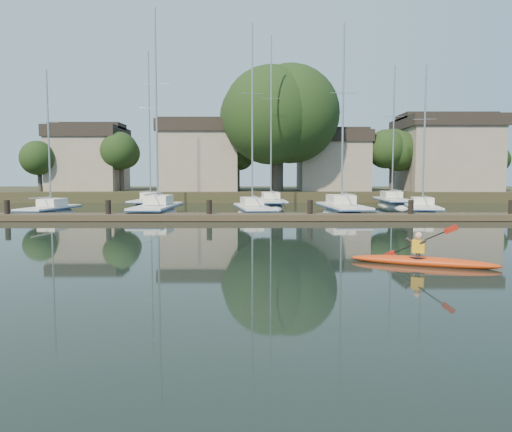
{
  "coord_description": "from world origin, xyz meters",
  "views": [
    {
      "loc": [
        -0.31,
        -15.55,
        2.73
      ],
      "look_at": [
        -0.25,
        2.67,
        1.2
      ],
      "focal_mm": 35.0,
      "sensor_mm": 36.0,
      "label": 1
    }
  ],
  "objects_px": {
    "kayak": "(422,259)",
    "sailboat_6": "(271,208)",
    "sailboat_3": "(342,218)",
    "sailboat_5": "(150,208)",
    "sailboat_0": "(50,218)",
    "sailboat_1": "(157,218)",
    "sailboat_4": "(423,217)",
    "sailboat_2": "(253,217)",
    "sailboat_7": "(392,208)",
    "dock": "(260,217)"
  },
  "relations": [
    {
      "from": "sailboat_6",
      "to": "sailboat_7",
      "type": "distance_m",
      "value": 10.56
    },
    {
      "from": "sailboat_1",
      "to": "sailboat_3",
      "type": "distance_m",
      "value": 12.52
    },
    {
      "from": "sailboat_0",
      "to": "sailboat_3",
      "type": "bearing_deg",
      "value": 8.14
    },
    {
      "from": "sailboat_3",
      "to": "sailboat_5",
      "type": "xyz_separation_m",
      "value": [
        -14.95,
        9.23,
        0.03
      ]
    },
    {
      "from": "kayak",
      "to": "sailboat_5",
      "type": "distance_m",
      "value": 31.34
    },
    {
      "from": "dock",
      "to": "sailboat_0",
      "type": "distance_m",
      "value": 14.58
    },
    {
      "from": "sailboat_1",
      "to": "sailboat_7",
      "type": "height_order",
      "value": "sailboat_1"
    },
    {
      "from": "kayak",
      "to": "sailboat_7",
      "type": "relative_size",
      "value": 0.32
    },
    {
      "from": "sailboat_3",
      "to": "sailboat_5",
      "type": "bearing_deg",
      "value": 144.13
    },
    {
      "from": "kayak",
      "to": "sailboat_0",
      "type": "distance_m",
      "value": 26.43
    },
    {
      "from": "sailboat_1",
      "to": "sailboat_0",
      "type": "bearing_deg",
      "value": -176.9
    },
    {
      "from": "dock",
      "to": "sailboat_2",
      "type": "bearing_deg",
      "value": 95.47
    },
    {
      "from": "sailboat_1",
      "to": "sailboat_3",
      "type": "xyz_separation_m",
      "value": [
        12.52,
        0.11,
        -0.01
      ]
    },
    {
      "from": "kayak",
      "to": "sailboat_7",
      "type": "height_order",
      "value": "sailboat_7"
    },
    {
      "from": "sailboat_6",
      "to": "sailboat_2",
      "type": "bearing_deg",
      "value": -103.2
    },
    {
      "from": "sailboat_1",
      "to": "sailboat_2",
      "type": "distance_m",
      "value": 6.46
    },
    {
      "from": "sailboat_2",
      "to": "sailboat_7",
      "type": "bearing_deg",
      "value": 28.49
    },
    {
      "from": "kayak",
      "to": "sailboat_4",
      "type": "distance_m",
      "value": 20.24
    },
    {
      "from": "dock",
      "to": "sailboat_7",
      "type": "distance_m",
      "value": 17.91
    },
    {
      "from": "sailboat_5",
      "to": "sailboat_6",
      "type": "relative_size",
      "value": 0.92
    },
    {
      "from": "sailboat_3",
      "to": "sailboat_7",
      "type": "height_order",
      "value": "sailboat_3"
    },
    {
      "from": "sailboat_4",
      "to": "sailboat_7",
      "type": "height_order",
      "value": "sailboat_7"
    },
    {
      "from": "dock",
      "to": "sailboat_4",
      "type": "xyz_separation_m",
      "value": [
        11.23,
        4.46,
        -0.39
      ]
    },
    {
      "from": "dock",
      "to": "sailboat_2",
      "type": "relative_size",
      "value": 2.42
    },
    {
      "from": "kayak",
      "to": "sailboat_0",
      "type": "bearing_deg",
      "value": 157.67
    },
    {
      "from": "sailboat_5",
      "to": "dock",
      "type": "bearing_deg",
      "value": -51.25
    },
    {
      "from": "dock",
      "to": "sailboat_6",
      "type": "relative_size",
      "value": 2.17
    },
    {
      "from": "dock",
      "to": "sailboat_1",
      "type": "height_order",
      "value": "sailboat_1"
    },
    {
      "from": "sailboat_6",
      "to": "sailboat_0",
      "type": "bearing_deg",
      "value": -151.87
    },
    {
      "from": "sailboat_0",
      "to": "sailboat_6",
      "type": "bearing_deg",
      "value": 38.74
    },
    {
      "from": "sailboat_3",
      "to": "sailboat_6",
      "type": "relative_size",
      "value": 0.9
    },
    {
      "from": "kayak",
      "to": "sailboat_3",
      "type": "relative_size",
      "value": 0.3
    },
    {
      "from": "sailboat_0",
      "to": "sailboat_5",
      "type": "height_order",
      "value": "sailboat_5"
    },
    {
      "from": "sailboat_1",
      "to": "sailboat_6",
      "type": "xyz_separation_m",
      "value": [
        7.99,
        9.1,
        0.02
      ]
    },
    {
      "from": "sailboat_4",
      "to": "sailboat_6",
      "type": "height_order",
      "value": "sailboat_6"
    },
    {
      "from": "kayak",
      "to": "dock",
      "type": "distance_m",
      "value": 15.46
    },
    {
      "from": "sailboat_5",
      "to": "sailboat_3",
      "type": "bearing_deg",
      "value": -27.91
    },
    {
      "from": "dock",
      "to": "sailboat_6",
      "type": "height_order",
      "value": "sailboat_6"
    },
    {
      "from": "sailboat_0",
      "to": "sailboat_1",
      "type": "relative_size",
      "value": 0.72
    },
    {
      "from": "sailboat_1",
      "to": "sailboat_4",
      "type": "relative_size",
      "value": 1.33
    },
    {
      "from": "kayak",
      "to": "sailboat_6",
      "type": "height_order",
      "value": "sailboat_6"
    },
    {
      "from": "sailboat_3",
      "to": "sailboat_6",
      "type": "bearing_deg",
      "value": 112.57
    },
    {
      "from": "sailboat_3",
      "to": "kayak",
      "type": "bearing_deg",
      "value": -96.89
    },
    {
      "from": "dock",
      "to": "kayak",
      "type": "bearing_deg",
      "value": -72.08
    },
    {
      "from": "sailboat_6",
      "to": "sailboat_7",
      "type": "relative_size",
      "value": 1.17
    },
    {
      "from": "sailboat_1",
      "to": "sailboat_2",
      "type": "bearing_deg",
      "value": 5.85
    },
    {
      "from": "sailboat_0",
      "to": "sailboat_2",
      "type": "xyz_separation_m",
      "value": [
        13.64,
        0.54,
        0.0
      ]
    },
    {
      "from": "sailboat_0",
      "to": "sailboat_6",
      "type": "xyz_separation_m",
      "value": [
        15.19,
        9.22,
        -0.01
      ]
    },
    {
      "from": "kayak",
      "to": "dock",
      "type": "relative_size",
      "value": 0.12
    },
    {
      "from": "sailboat_0",
      "to": "sailboat_7",
      "type": "height_order",
      "value": "sailboat_7"
    }
  ]
}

